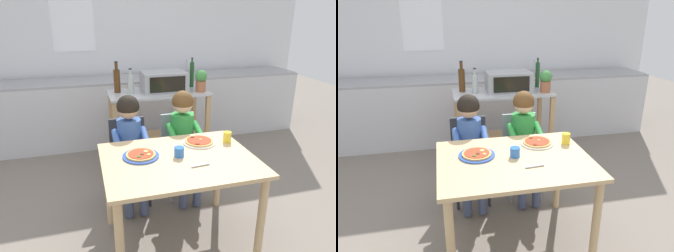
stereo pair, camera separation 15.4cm
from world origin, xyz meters
The scene contains 19 objects.
ground_plane centered at (0.00, 1.06, 0.00)m, with size 11.19×11.19×0.00m, color slate.
back_wall_tiled centered at (0.00, 2.70, 1.35)m, with size 5.59×0.13×2.70m.
kitchen_counter centered at (0.00, 2.29, 0.45)m, with size 5.03×0.60×1.11m.
kitchen_island_cart centered at (0.20, 1.45, 0.60)m, with size 1.15×0.55×0.90m.
toaster_oven centered at (0.28, 1.46, 1.01)m, with size 0.51×0.35×0.23m.
bottle_clear_vinegar centered at (0.67, 1.58, 1.05)m, with size 0.05×0.05×0.36m.
bottle_dark_olive_oil centered at (-0.26, 1.54, 1.04)m, with size 0.07×0.07×0.35m.
bottle_tall_green_wine centered at (-0.12, 1.44, 1.01)m, with size 0.07×0.07×0.29m.
potted_herb_plant centered at (0.68, 1.32, 1.03)m, with size 0.14×0.14×0.25m.
dining_table centered at (0.00, 0.00, 0.64)m, with size 1.14×0.87×0.75m.
dining_chair_left centered at (-0.27, 0.73, 0.48)m, with size 0.36×0.36×0.81m.
dining_chair_right centered at (0.25, 0.73, 0.48)m, with size 0.36×0.36×0.81m.
child_in_blue_striped_shirt centered at (-0.27, 0.61, 0.70)m, with size 0.32×0.42×1.06m.
child_in_green_shirt centered at (0.25, 0.62, 0.70)m, with size 0.32×0.42×1.07m.
pizza_plate_blue_rimmed centered at (-0.27, 0.10, 0.76)m, with size 0.28×0.28×0.03m.
pizza_plate_white centered at (0.25, 0.23, 0.76)m, with size 0.27×0.27×0.03m.
drinking_cup_yellow centered at (0.48, 0.19, 0.79)m, with size 0.07×0.07×0.09m, color yellow.
drinking_cup_blue centered at (0.01, 0.03, 0.79)m, with size 0.08×0.08×0.08m, color blue.
serving_spoon centered at (0.11, -0.16, 0.75)m, with size 0.01×0.01×0.14m, color #B7BABF.
Camera 1 is at (-0.65, -2.00, 1.78)m, focal length 33.30 mm.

